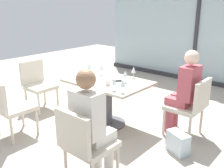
{
  "coord_description": "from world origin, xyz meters",
  "views": [
    {
      "loc": [
        2.5,
        -2.81,
        1.85
      ],
      "look_at": [
        0.0,
        0.1,
        0.65
      ],
      "focal_mm": 41.12,
      "sensor_mm": 36.0,
      "label": 1
    }
  ],
  "objects": [
    {
      "name": "person_front_right",
      "position": [
        0.77,
        -1.12,
        0.7
      ],
      "size": [
        0.34,
        0.39,
        1.26
      ],
      "color": "silver",
      "rests_on": "ground_plane"
    },
    {
      "name": "chair_far_right",
      "position": [
        1.14,
        0.48,
        0.5
      ],
      "size": [
        0.5,
        0.46,
        0.87
      ],
      "color": "beige",
      "rests_on": "ground_plane"
    },
    {
      "name": "wine_glass_1",
      "position": [
        0.26,
        0.1,
        0.86
      ],
      "size": [
        0.07,
        0.07,
        0.18
      ],
      "color": "silver",
      "rests_on": "dining_table_main"
    },
    {
      "name": "chair_front_right",
      "position": [
        0.77,
        -1.23,
        0.5
      ],
      "size": [
        0.46,
        0.5,
        0.87
      ],
      "color": "beige",
      "rests_on": "ground_plane"
    },
    {
      "name": "chair_front_left",
      "position": [
        -0.77,
        -1.23,
        0.5
      ],
      "size": [
        0.46,
        0.5,
        0.87
      ],
      "color": "beige",
      "rests_on": "ground_plane"
    },
    {
      "name": "person_far_right",
      "position": [
        1.04,
        0.48,
        0.7
      ],
      "size": [
        0.39,
        0.34,
        1.26
      ],
      "color": "#B24C56",
      "rests_on": "ground_plane"
    },
    {
      "name": "chair_side_end",
      "position": [
        -1.42,
        -0.32,
        0.5
      ],
      "size": [
        0.5,
        0.46,
        0.87
      ],
      "color": "beige",
      "rests_on": "ground_plane"
    },
    {
      "name": "handbag_1",
      "position": [
        1.24,
        -0.03,
        0.14
      ],
      "size": [
        0.34,
        0.26,
        0.28
      ],
      "primitive_type": "cube",
      "rotation": [
        0.0,
        0.0,
        -0.4
      ],
      "color": "silver",
      "rests_on": "ground_plane"
    },
    {
      "name": "wine_glass_3",
      "position": [
        -0.28,
        0.16,
        0.86
      ],
      "size": [
        0.07,
        0.07,
        0.18
      ],
      "color": "silver",
      "rests_on": "dining_table_main"
    },
    {
      "name": "coffee_cup",
      "position": [
        0.15,
        -0.17,
        0.78
      ],
      "size": [
        0.08,
        0.08,
        0.09
      ],
      "primitive_type": "cylinder",
      "color": "white",
      "rests_on": "dining_table_main"
    },
    {
      "name": "wine_glass_4",
      "position": [
        -0.48,
        0.08,
        0.86
      ],
      "size": [
        0.07,
        0.07,
        0.18
      ],
      "color": "silver",
      "rests_on": "dining_table_main"
    },
    {
      "name": "wine_glass_0",
      "position": [
        0.38,
        -0.3,
        0.86
      ],
      "size": [
        0.07,
        0.07,
        0.18
      ],
      "color": "silver",
      "rests_on": "dining_table_main"
    },
    {
      "name": "cell_phone_on_table",
      "position": [
        0.13,
        0.06,
        0.73
      ],
      "size": [
        0.14,
        0.16,
        0.01
      ],
      "primitive_type": "cube",
      "rotation": [
        0.0,
        0.0,
        -0.66
      ],
      "color": "black",
      "rests_on": "dining_table_main"
    },
    {
      "name": "wine_glass_2",
      "position": [
        0.22,
        0.36,
        0.86
      ],
      "size": [
        0.07,
        0.07,
        0.18
      ],
      "color": "silver",
      "rests_on": "dining_table_main"
    },
    {
      "name": "dining_table_main",
      "position": [
        0.0,
        0.0,
        0.54
      ],
      "size": [
        1.25,
        0.85,
        0.73
      ],
      "color": "#BCB29E",
      "rests_on": "ground_plane"
    },
    {
      "name": "wine_glass_5",
      "position": [
        0.53,
        -0.3,
        0.86
      ],
      "size": [
        0.07,
        0.07,
        0.18
      ],
      "color": "silver",
      "rests_on": "dining_table_main"
    },
    {
      "name": "window_wall_backdrop",
      "position": [
        0.0,
        3.2,
        1.21
      ],
      "size": [
        5.06,
        0.1,
        2.7
      ],
      "color": "#A2B7BC",
      "rests_on": "ground_plane"
    },
    {
      "name": "ground_plane",
      "position": [
        0.0,
        0.0,
        0.0
      ],
      "size": [
        12.0,
        12.0,
        0.0
      ],
      "primitive_type": "plane",
      "color": "#A89E8E"
    }
  ]
}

